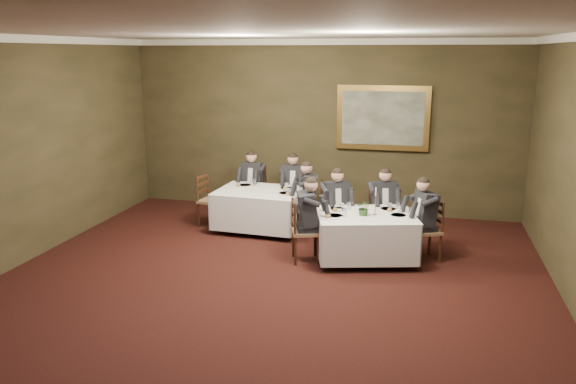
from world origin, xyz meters
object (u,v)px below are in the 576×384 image
at_px(chair_main_backright, 382,228).
at_px(table_main, 366,233).
at_px(chair_sec_backleft, 254,203).
at_px(diner_sec_backright, 293,195).
at_px(table_second, 260,207).
at_px(diner_sec_backleft, 253,192).
at_px(diner_main_backright, 382,216).
at_px(chair_sec_endright, 311,220).
at_px(candlestick, 375,204).
at_px(diner_main_backleft, 335,216).
at_px(chair_main_endleft, 305,244).
at_px(painting, 383,118).
at_px(chair_sec_endleft, 211,211).
at_px(chair_main_backleft, 334,228).
at_px(chair_main_endright, 425,243).
at_px(diner_sec_endright, 311,208).
at_px(diner_main_endleft, 306,230).
at_px(centerpiece, 364,207).
at_px(chair_sec_backright, 293,206).
at_px(diner_main_endright, 425,229).

bearing_deg(chair_main_backright, table_main, 58.05).
distance_m(chair_sec_backleft, diner_sec_backright, 0.87).
bearing_deg(table_second, diner_sec_backleft, 114.73).
bearing_deg(table_second, diner_main_backright, -6.49).
bearing_deg(chair_sec_endright, candlestick, -140.46).
distance_m(diner_main_backleft, chair_main_endleft, 0.98).
bearing_deg(painting, chair_sec_endleft, -153.39).
relative_size(chair_main_backleft, candlestick, 2.19).
bearing_deg(candlestick, chair_main_backright, 86.28).
xyz_separation_m(chair_main_endright, diner_sec_backleft, (-3.39, 1.67, 0.23)).
bearing_deg(chair_sec_backleft, diner_sec_endright, 153.25).
distance_m(chair_sec_endleft, candlestick, 3.47).
height_order(diner_main_backright, chair_main_endright, diner_main_backright).
xyz_separation_m(diner_main_endleft, centerpiece, (0.89, 0.18, 0.39)).
bearing_deg(painting, diner_sec_backright, -152.95).
height_order(chair_main_backleft, diner_sec_endright, diner_sec_endright).
relative_size(chair_main_backright, chair_sec_endright, 1.00).
bearing_deg(diner_main_backright, chair_main_endleft, 24.90).
bearing_deg(candlestick, table_second, 153.51).
distance_m(diner_main_backleft, painting, 2.60).
height_order(diner_sec_backleft, chair_sec_endright, diner_sec_backleft).
relative_size(chair_main_backleft, diner_main_backright, 0.74).
height_order(table_second, chair_sec_backleft, chair_sec_backleft).
relative_size(chair_main_endleft, candlestick, 2.19).
distance_m(chair_sec_backright, centerpiece, 2.60).
relative_size(table_second, chair_main_endleft, 1.63).
height_order(diner_main_backleft, chair_sec_backright, diner_main_backleft).
bearing_deg(chair_sec_endleft, chair_sec_backleft, 151.18).
distance_m(chair_sec_endleft, painting, 3.83).
height_order(chair_main_endleft, diner_sec_backleft, diner_sec_backleft).
relative_size(diner_main_endleft, chair_sec_endright, 1.35).
bearing_deg(centerpiece, chair_main_backleft, 128.68).
bearing_deg(diner_main_backright, table_second, -25.98).
xyz_separation_m(table_second, painting, (2.08, 1.59, 1.53)).
relative_size(chair_main_endright, centerpiece, 3.70).
xyz_separation_m(chair_main_backright, diner_main_endleft, (-1.11, -1.11, 0.23)).
relative_size(chair_main_backright, diner_main_endleft, 0.74).
bearing_deg(chair_sec_endright, diner_sec_endright, 90.00).
bearing_deg(diner_sec_backleft, chair_sec_backleft, -90.00).
height_order(chair_main_endleft, chair_sec_backleft, same).
bearing_deg(chair_sec_endleft, chair_main_endleft, 66.22).
xyz_separation_m(table_second, diner_main_endright, (3.00, -0.86, 0.06)).
xyz_separation_m(table_main, candlestick, (0.14, 0.01, 0.48)).
height_order(chair_sec_backright, diner_sec_backright, diner_sec_backright).
bearing_deg(chair_sec_backright, table_main, 123.76).
distance_m(table_main, diner_main_backright, 0.88).
relative_size(chair_sec_backleft, centerpiece, 3.70).
relative_size(diner_main_backleft, candlestick, 2.95).
height_order(diner_main_backleft, chair_main_endleft, diner_main_backleft).
distance_m(chair_sec_backright, diner_sec_backright, 0.23).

